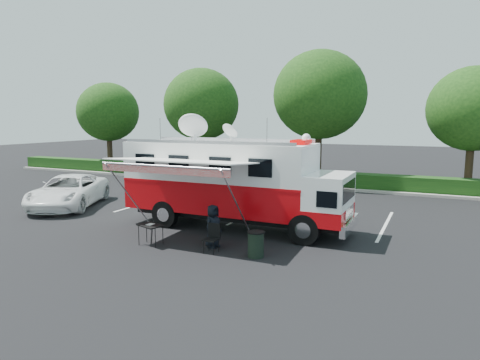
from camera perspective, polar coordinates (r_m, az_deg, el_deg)
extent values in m
plane|color=black|center=(17.45, -0.70, -6.40)|extent=(120.00, 120.00, 0.00)
cube|color=#9E998E|center=(26.78, 17.50, -1.49)|extent=(60.00, 0.35, 0.15)
cube|color=black|center=(27.60, 17.78, -0.33)|extent=(60.00, 1.20, 1.00)
cylinder|color=black|center=(37.98, -16.98, 4.20)|extent=(0.44, 0.44, 4.00)
ellipsoid|color=#14380F|center=(37.91, -17.17, 8.67)|extent=(5.12, 5.12, 4.86)
cylinder|color=black|center=(32.67, -5.10, 4.29)|extent=(0.44, 0.44, 4.40)
ellipsoid|color=#14380F|center=(32.61, -5.18, 10.00)|extent=(5.63, 5.63, 5.35)
cylinder|color=black|center=(29.22, 10.41, 4.13)|extent=(0.44, 0.44, 4.80)
ellipsoid|color=#14380F|center=(29.20, 10.59, 11.10)|extent=(6.14, 6.14, 5.84)
cylinder|color=black|center=(28.38, 28.27, 2.36)|extent=(0.44, 0.44, 4.00)
ellipsoid|color=#14380F|center=(28.28, 28.67, 8.33)|extent=(5.12, 5.12, 4.86)
cube|color=silver|center=(27.27, -22.17, -1.70)|extent=(0.12, 5.50, 0.01)
cube|color=silver|center=(23.28, -12.02, -2.87)|extent=(0.12, 5.50, 0.01)
cube|color=silver|center=(20.30, 1.70, -4.31)|extent=(0.12, 5.50, 0.01)
cube|color=silver|center=(18.83, 18.81, -5.74)|extent=(0.12, 5.50, 0.01)
cube|color=black|center=(17.32, -0.70, -4.63)|extent=(8.64, 1.41, 0.30)
cylinder|color=black|center=(15.19, 8.53, -6.55)|extent=(1.10, 0.32, 1.10)
cylinder|color=black|center=(17.27, 10.61, -4.81)|extent=(1.10, 0.32, 1.10)
cylinder|color=black|center=(17.67, -9.95, -4.49)|extent=(1.10, 0.32, 1.10)
cylinder|color=black|center=(19.49, -6.24, -3.24)|extent=(1.10, 0.32, 1.10)
cube|color=silver|center=(15.93, 14.38, -5.84)|extent=(0.20, 2.51, 0.40)
cube|color=white|center=(15.87, 11.82, -2.28)|extent=(1.41, 2.51, 1.71)
cube|color=red|center=(15.99, 11.76, -4.41)|extent=(1.43, 2.53, 0.55)
cube|color=black|center=(15.69, 14.18, -1.36)|extent=(0.12, 2.21, 0.70)
cube|color=red|center=(17.48, -2.78, -2.00)|extent=(7.63, 2.51, 1.21)
cube|color=red|center=(17.38, -2.80, -0.05)|extent=(7.65, 2.53, 0.10)
cube|color=white|center=(17.29, -2.81, 2.42)|extent=(7.63, 2.51, 1.41)
cube|color=white|center=(17.23, -2.83, 4.88)|extent=(7.63, 2.51, 0.08)
cube|color=#CC0505|center=(15.93, 8.15, 5.05)|extent=(0.55, 0.95, 0.16)
sphere|color=white|center=(16.91, 8.82, 5.55)|extent=(0.34, 0.34, 0.34)
ellipsoid|color=white|center=(17.62, -6.29, 7.24)|extent=(1.21, 1.21, 0.36)
ellipsoid|color=white|center=(17.21, -1.34, 6.59)|extent=(0.70, 0.70, 0.20)
cylinder|color=black|center=(19.19, -10.59, 6.62)|extent=(0.02, 0.02, 1.00)
cylinder|color=black|center=(18.30, -6.46, 6.64)|extent=(0.02, 0.02, 1.00)
cylinder|color=black|center=(16.78, 3.62, 6.54)|extent=(0.02, 0.02, 1.00)
cube|color=white|center=(15.25, -7.80, 2.54)|extent=(5.02, 2.41, 0.21)
cube|color=red|center=(14.29, -10.35, 1.38)|extent=(5.02, 0.04, 0.28)
cylinder|color=#B2B2B7|center=(14.26, -10.40, 1.85)|extent=(5.02, 0.07, 0.07)
cylinder|color=#B2B2B7|center=(16.71, -14.38, -2.28)|extent=(0.05, 2.60, 2.90)
cylinder|color=#B2B2B7|center=(14.32, -0.19, -3.75)|extent=(0.05, 2.60, 2.90)
imported|color=white|center=(23.23, -21.76, -3.32)|extent=(4.77, 6.26, 1.58)
imported|color=black|center=(14.97, -3.61, -8.90)|extent=(0.58, 0.79, 1.48)
cube|color=black|center=(15.31, -11.84, -5.94)|extent=(1.00, 0.84, 0.04)
cylinder|color=black|center=(15.44, -13.35, -7.22)|extent=(0.02, 0.02, 0.70)
cylinder|color=black|center=(15.77, -12.35, -6.86)|extent=(0.02, 0.02, 0.70)
cylinder|color=black|center=(15.03, -11.23, -7.58)|extent=(0.02, 0.02, 0.70)
cylinder|color=black|center=(15.37, -10.25, -7.19)|extent=(0.02, 0.02, 0.70)
cube|color=silver|center=(15.37, -11.88, -5.80)|extent=(0.22, 0.30, 0.01)
cube|color=black|center=(14.20, -3.89, -7.94)|extent=(0.47, 0.47, 0.04)
cube|color=black|center=(14.32, -3.46, -6.74)|extent=(0.46, 0.05, 0.50)
cylinder|color=black|center=(14.20, -4.88, -8.91)|extent=(0.02, 0.02, 0.45)
cylinder|color=black|center=(14.50, -4.16, -8.53)|extent=(0.02, 0.02, 0.45)
cylinder|color=black|center=(14.03, -3.58, -9.10)|extent=(0.02, 0.02, 0.45)
cylinder|color=black|center=(14.33, -2.88, -8.72)|extent=(0.02, 0.02, 0.45)
cylinder|color=black|center=(13.81, 2.12, -8.63)|extent=(0.52, 0.52, 0.80)
cylinder|color=black|center=(13.69, 2.13, -6.96)|extent=(0.56, 0.56, 0.04)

